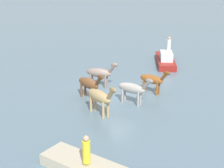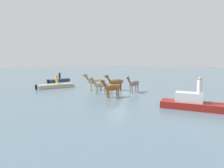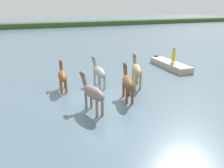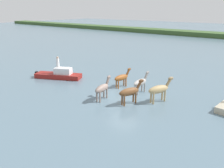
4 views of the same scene
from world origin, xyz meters
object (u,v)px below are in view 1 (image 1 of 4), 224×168
Objects in this scene: horse_gray_outer at (100,73)px; person_boatman_standing at (169,44)px; boat_tender_starboard at (165,60)px; person_helmsman_aft at (86,150)px; horse_lead at (100,97)px; horse_mid_herd at (133,89)px; horse_chestnut_trailing at (89,84)px; horse_dark_mare at (153,80)px.

horse_gray_outer is 2.02× the size of person_boatman_standing.
boat_tender_starboard is 17.46m from person_helmsman_aft.
person_boatman_standing reaches higher than boat_tender_starboard.
horse_lead reaches higher than horse_mid_herd.
horse_lead is at bearing -108.37° from horse_mid_herd.
horse_gray_outer is at bearing 156.41° from horse_mid_herd.
horse_gray_outer is 0.99× the size of horse_chestnut_trailing.
person_boatman_standing is at bearing -169.96° from person_helmsman_aft.
person_boatman_standing is at bearing 114.57° from horse_lead.
person_boatman_standing is (-7.50, -1.69, 0.79)m from horse_dark_mare.
horse_dark_mare is 7.73m from person_boatman_standing.
boat_tender_starboard is at bearing -169.37° from person_helmsman_aft.
boat_tender_starboard is at bearing 113.44° from horse_dark_mare.
person_helmsman_aft is (7.55, 1.70, 0.13)m from horse_mid_herd.
horse_chestnut_trailing is 1.03× the size of horse_mid_herd.
horse_gray_outer is 8.15m from boat_tender_starboard.
horse_mid_herd reaches higher than person_helmsman_aft.
person_boatman_standing is at bearing 123.33° from boat_tender_starboard.
horse_lead reaches higher than horse_dark_mare.
horse_chestnut_trailing reaches higher than horse_gray_outer.
horse_dark_mare is 1.90× the size of person_helmsman_aft.
boat_tender_starboard is 1.46m from person_boatman_standing.
horse_chestnut_trailing is (2.34, 0.67, 0.02)m from horse_gray_outer.
horse_lead reaches higher than boat_tender_starboard.
horse_chestnut_trailing is 8.19m from person_helmsman_aft.
horse_gray_outer is 4.72m from horse_lead.
horse_mid_herd is at bearing -167.32° from person_helmsman_aft.
horse_mid_herd is 7.74m from person_helmsman_aft.
horse_dark_mare is 4.26m from horse_chestnut_trailing.
person_helmsman_aft is at bearing -69.63° from horse_gray_outer.
boat_tender_starboard is (-7.90, 1.88, -0.70)m from horse_gray_outer.
horse_lead reaches higher than horse_gray_outer.
person_boatman_standing reaches higher than horse_mid_herd.
person_boatman_standing is (-17.38, -3.07, 0.61)m from person_helmsman_aft.
horse_mid_herd is (-2.32, 0.90, -0.09)m from horse_lead.
person_helmsman_aft is (5.23, 2.60, 0.04)m from horse_lead.
horse_mid_herd is 1.98× the size of person_boatman_standing.
boat_tender_starboard is 4.39× the size of person_boatman_standing.
person_boatman_standing is at bearing 101.89° from horse_chestnut_trailing.
horse_gray_outer reaches higher than horse_mid_herd.
person_helmsman_aft reaches higher than boat_tender_starboard.
horse_dark_mare is 0.43× the size of boat_tender_starboard.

